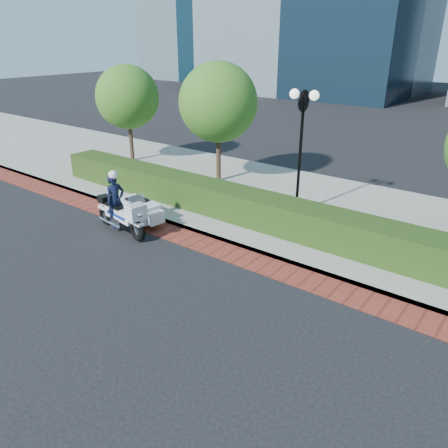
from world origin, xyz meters
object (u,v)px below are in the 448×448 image
Objects in this scene: police_motorcycle at (128,209)px; lamppost at (301,134)px; tree_b at (218,103)px; tree_a at (127,97)px.

lamppost is at bearing 55.02° from police_motorcycle.
tree_b is 6.22m from police_motorcycle.
tree_a is (-10.00, 1.30, 0.26)m from lamppost.
tree_b is (-4.50, 1.30, 0.48)m from lamppost.
tree_a reaches higher than police_motorcycle.
tree_a reaches higher than lamppost.
police_motorcycle is at bearing -84.13° from tree_b.
police_motorcycle is (0.57, -5.56, -2.73)m from tree_b.
lamppost is 0.92× the size of tree_a.
lamppost is 1.66× the size of police_motorcycle.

